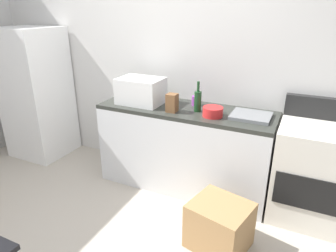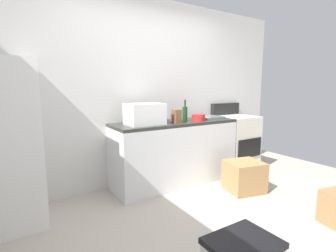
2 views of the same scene
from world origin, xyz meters
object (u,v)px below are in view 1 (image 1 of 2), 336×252
object	(u,v)px
microwave	(141,91)
stove_oven	(309,172)
coffee_mug	(195,101)
cardboard_box_small	(219,225)
wine_bottle	(198,101)
refrigerator	(37,94)
knife_block	(172,103)
mixing_bowl	(213,112)

from	to	relation	value
microwave	stove_oven	bearing A→B (deg)	1.47
coffee_mug	cardboard_box_small	distance (m)	1.28
cardboard_box_small	wine_bottle	bearing A→B (deg)	124.19
refrigerator	coffee_mug	xyz separation A→B (m)	(2.10, 0.19, 0.13)
knife_block	coffee_mug	bearing A→B (deg)	65.07
microwave	cardboard_box_small	distance (m)	1.55
refrigerator	microwave	size ratio (longest dim) A/B	3.56
stove_oven	wine_bottle	size ratio (longest dim) A/B	3.67
refrigerator	mixing_bowl	size ratio (longest dim) A/B	8.62
knife_block	cardboard_box_small	distance (m)	1.20
refrigerator	cardboard_box_small	xyz separation A→B (m)	(2.66, -0.68, -0.62)
refrigerator	knife_block	bearing A→B (deg)	-3.03
wine_bottle	knife_block	bearing A→B (deg)	-151.62
microwave	knife_block	size ratio (longest dim) A/B	2.56
wine_bottle	coffee_mug	xyz separation A→B (m)	(-0.09, 0.17, -0.06)
stove_oven	wine_bottle	bearing A→B (deg)	-177.90
knife_block	mixing_bowl	world-z (taller)	knife_block
cardboard_box_small	microwave	bearing A→B (deg)	148.03
mixing_bowl	wine_bottle	bearing A→B (deg)	156.34
refrigerator	coffee_mug	size ratio (longest dim) A/B	16.39
microwave	mixing_bowl	world-z (taller)	microwave
coffee_mug	mixing_bowl	bearing A→B (deg)	-43.31
mixing_bowl	cardboard_box_small	bearing A→B (deg)	-64.64
stove_oven	cardboard_box_small	xyz separation A→B (m)	(-0.61, -0.74, -0.26)
refrigerator	knife_block	distance (m)	1.98
microwave	mixing_bowl	xyz separation A→B (m)	(0.82, -0.07, -0.09)
wine_bottle	knife_block	size ratio (longest dim) A/B	1.67
stove_oven	coffee_mug	bearing A→B (deg)	173.51
wine_bottle	cardboard_box_small	bearing A→B (deg)	-55.81
knife_block	cardboard_box_small	world-z (taller)	knife_block
refrigerator	stove_oven	size ratio (longest dim) A/B	1.49
stove_oven	cardboard_box_small	bearing A→B (deg)	-129.37
refrigerator	cardboard_box_small	size ratio (longest dim) A/B	3.61
knife_block	wine_bottle	bearing A→B (deg)	28.38
microwave	cardboard_box_small	world-z (taller)	microwave
wine_bottle	cardboard_box_small	size ratio (longest dim) A/B	0.66
refrigerator	cardboard_box_small	world-z (taller)	refrigerator
stove_oven	cardboard_box_small	world-z (taller)	stove_oven
microwave	mixing_bowl	distance (m)	0.83
stove_oven	microwave	distance (m)	1.81
wine_bottle	coffee_mug	distance (m)	0.20
refrigerator	coffee_mug	bearing A→B (deg)	5.10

